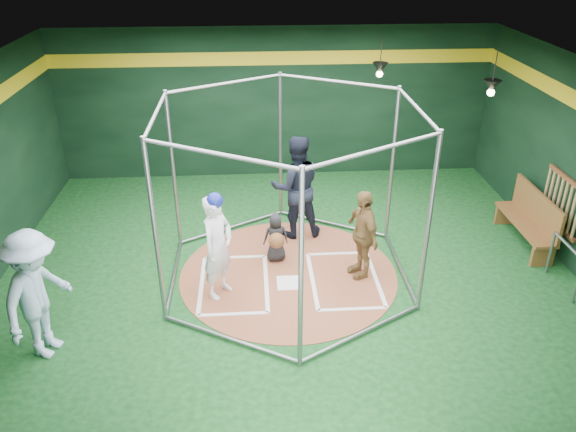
{
  "coord_description": "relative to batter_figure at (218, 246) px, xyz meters",
  "views": [
    {
      "loc": [
        -0.57,
        -8.25,
        5.47
      ],
      "look_at": [
        0.0,
        0.1,
        1.1
      ],
      "focal_mm": 35.0,
      "sensor_mm": 36.0,
      "label": 1
    }
  ],
  "objects": [
    {
      "name": "batter_box_right",
      "position": [
        2.11,
        0.25,
        -0.91
      ],
      "size": [
        1.17,
        1.77,
        0.01
      ],
      "color": "white",
      "rests_on": "clay_disc"
    },
    {
      "name": "batter_box_left",
      "position": [
        0.21,
        0.25,
        -0.91
      ],
      "size": [
        1.17,
        1.77,
        0.01
      ],
      "color": "white",
      "rests_on": "clay_disc"
    },
    {
      "name": "pendant_lamp_near",
      "position": [
        3.36,
        4.1,
        1.82
      ],
      "size": [
        0.34,
        0.34,
        0.9
      ],
      "color": "black",
      "rests_on": "room_shell"
    },
    {
      "name": "visitor_leopard",
      "position": [
        2.41,
        0.42,
        -0.11
      ],
      "size": [
        0.64,
        1.01,
        1.6
      ],
      "primitive_type": "imported",
      "rotation": [
        0.0,
        0.0,
        -1.28
      ],
      "color": "#AB8449",
      "rests_on": "clay_disc"
    },
    {
      "name": "clay_disc",
      "position": [
        1.16,
        0.5,
        -0.92
      ],
      "size": [
        3.8,
        3.8,
        0.01
      ],
      "primitive_type": "cylinder",
      "color": "#955236",
      "rests_on": "ground"
    },
    {
      "name": "bystander_blue",
      "position": [
        -2.4,
        -1.25,
        0.05
      ],
      "size": [
        1.08,
        1.42,
        1.95
      ],
      "primitive_type": "imported",
      "rotation": [
        0.0,
        0.0,
        1.26
      ],
      "color": "#B1CEEA",
      "rests_on": "ground"
    },
    {
      "name": "batter_figure",
      "position": [
        0.0,
        0.0,
        0.0
      ],
      "size": [
        0.71,
        0.77,
        1.84
      ],
      "color": "white",
      "rests_on": "clay_disc"
    },
    {
      "name": "dugout_bench",
      "position": [
        5.8,
        1.27,
        -0.38
      ],
      "size": [
        0.43,
        1.82,
        1.06
      ],
      "color": "brown",
      "rests_on": "ground"
    },
    {
      "name": "umpire",
      "position": [
        1.41,
        1.93,
        0.1
      ],
      "size": [
        1.05,
        0.85,
        2.03
      ],
      "primitive_type": "imported",
      "rotation": [
        0.0,
        0.0,
        3.23
      ],
      "color": "black",
      "rests_on": "clay_disc"
    },
    {
      "name": "room_shell",
      "position": [
        1.16,
        0.51,
        0.83
      ],
      "size": [
        10.1,
        9.1,
        3.53
      ],
      "color": "#0C3813",
      "rests_on": "ground"
    },
    {
      "name": "catcher_figure",
      "position": [
        0.97,
        0.95,
        -0.44
      ],
      "size": [
        0.48,
        0.56,
        0.93
      ],
      "color": "black",
      "rests_on": "clay_disc"
    },
    {
      "name": "pendant_lamp_far",
      "position": [
        5.16,
        2.5,
        1.82
      ],
      "size": [
        0.34,
        0.34,
        0.9
      ],
      "color": "black",
      "rests_on": "room_shell"
    },
    {
      "name": "bat_rack",
      "position": [
        6.09,
        0.9,
        0.12
      ],
      "size": [
        0.07,
        1.25,
        0.98
      ],
      "color": "brown",
      "rests_on": "room_shell"
    },
    {
      "name": "steel_railing",
      "position": [
        5.71,
        -0.19,
        -0.38
      ],
      "size": [
        0.05,
        0.95,
        0.82
      ],
      "color": "gray",
      "rests_on": "ground"
    },
    {
      "name": "batting_cage",
      "position": [
        1.16,
        0.5,
        0.57
      ],
      "size": [
        4.05,
        4.67,
        3.0
      ],
      "color": "gray",
      "rests_on": "ground"
    },
    {
      "name": "home_plate",
      "position": [
        1.16,
        0.2,
        -0.91
      ],
      "size": [
        0.43,
        0.43,
        0.01
      ],
      "primitive_type": "cube",
      "color": "white",
      "rests_on": "clay_disc"
    }
  ]
}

